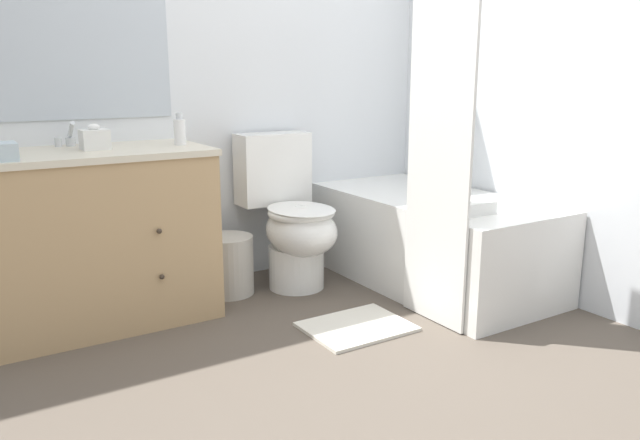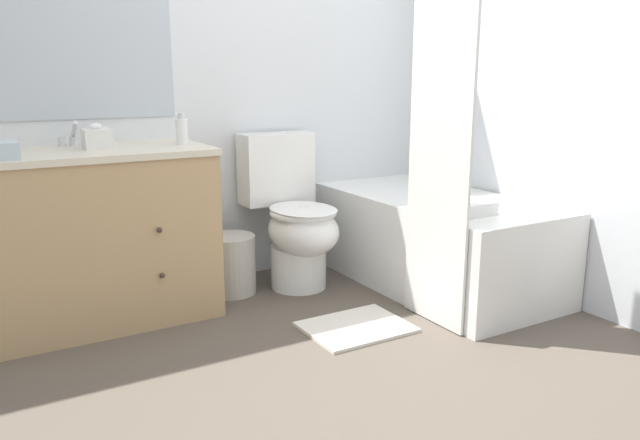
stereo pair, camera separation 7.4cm
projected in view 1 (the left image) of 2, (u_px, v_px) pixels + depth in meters
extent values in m
plane|color=brown|center=(380.00, 385.00, 2.38)|extent=(14.00, 14.00, 0.00)
cube|color=silver|center=(212.00, 57.00, 3.37)|extent=(8.00, 0.05, 2.50)
cube|color=#B2BCC6|center=(56.00, 19.00, 2.91)|extent=(1.05, 0.01, 0.93)
cube|color=silver|center=(500.00, 57.00, 3.43)|extent=(0.05, 2.52, 2.50)
cube|color=tan|center=(88.00, 242.00, 2.91)|extent=(1.11, 0.57, 0.79)
cube|color=beige|center=(80.00, 154.00, 2.82)|extent=(1.13, 0.59, 0.03)
cylinder|color=white|center=(81.00, 163.00, 2.83)|extent=(0.32, 0.32, 0.10)
sphere|color=#382D23|center=(159.00, 231.00, 2.78)|extent=(0.02, 0.02, 0.02)
sphere|color=#382D23|center=(162.00, 277.00, 2.82)|extent=(0.02, 0.02, 0.02)
cylinder|color=silver|center=(71.00, 142.00, 2.97)|extent=(0.04, 0.04, 0.04)
cylinder|color=silver|center=(71.00, 130.00, 2.93)|extent=(0.02, 0.11, 0.09)
cylinder|color=silver|center=(58.00, 142.00, 2.95)|extent=(0.03, 0.03, 0.04)
cylinder|color=silver|center=(83.00, 141.00, 3.00)|extent=(0.03, 0.03, 0.04)
cylinder|color=white|center=(296.00, 266.00, 3.45)|extent=(0.31, 0.31, 0.24)
ellipsoid|color=white|center=(301.00, 231.00, 3.36)|extent=(0.36, 0.46, 0.27)
torus|color=white|center=(301.00, 213.00, 3.33)|extent=(0.36, 0.36, 0.04)
cube|color=white|center=(273.00, 168.00, 3.55)|extent=(0.41, 0.18, 0.40)
ellipsoid|color=white|center=(301.00, 209.00, 3.33)|extent=(0.34, 0.43, 0.02)
cube|color=white|center=(432.00, 240.00, 3.50)|extent=(0.72, 1.41, 0.50)
cube|color=#ACB1B2|center=(434.00, 197.00, 3.44)|extent=(0.60, 1.29, 0.01)
cube|color=white|center=(441.00, 111.00, 2.78)|extent=(0.01, 0.41, 1.98)
cylinder|color=#B7B2A8|center=(228.00, 265.00, 3.35)|extent=(0.27, 0.27, 0.32)
cube|color=white|center=(95.00, 140.00, 2.84)|extent=(0.12, 0.11, 0.09)
ellipsoid|color=white|center=(94.00, 127.00, 2.82)|extent=(0.05, 0.03, 0.03)
cylinder|color=white|center=(180.00, 132.00, 3.02)|extent=(0.06, 0.06, 0.12)
cylinder|color=silver|center=(179.00, 116.00, 3.00)|extent=(0.03, 0.03, 0.03)
cube|color=white|center=(459.00, 207.00, 3.02)|extent=(0.28, 0.23, 0.06)
cube|color=silver|center=(357.00, 327.00, 2.91)|extent=(0.47, 0.37, 0.02)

